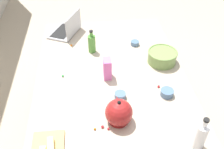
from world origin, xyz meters
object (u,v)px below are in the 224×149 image
object	(u,v)px
ramekin_small	(167,93)
butter_stick_left	(51,146)
mixing_bowl_large	(162,56)
ramekin_medium	(120,95)
bottle_vinegar	(201,136)
bottle_olive	(92,43)
laptop	(67,30)
ramekin_wide	(135,43)
kettle	(118,113)
candy_bag	(107,69)

from	to	relation	value
ramekin_small	butter_stick_left	bearing A→B (deg)	115.07
butter_stick_left	mixing_bowl_large	bearing A→B (deg)	-48.30
ramekin_small	ramekin_medium	distance (m)	0.34
bottle_vinegar	butter_stick_left	world-z (taller)	bottle_vinegar
bottle_vinegar	ramekin_medium	size ratio (longest dim) A/B	3.00
bottle_olive	butter_stick_left	xyz separation A→B (m)	(-0.99, 0.29, -0.05)
bottle_vinegar	bottle_olive	world-z (taller)	bottle_vinegar
laptop	ramekin_wide	bearing A→B (deg)	-112.94
mixing_bowl_large	ramekin_small	bearing A→B (deg)	170.93
laptop	bottle_vinegar	xyz separation A→B (m)	(-1.39, -0.81, 0.05)
kettle	ramekin_wide	distance (m)	0.92
butter_stick_left	ramekin_medium	distance (m)	0.60
laptop	ramekin_small	size ratio (longest dim) A/B	3.91
ramekin_small	candy_bag	xyz separation A→B (m)	(0.25, 0.41, 0.06)
bottle_olive	candy_bag	world-z (taller)	bottle_olive
ramekin_small	bottle_vinegar	bearing A→B (deg)	-171.54
laptop	bottle_vinegar	bearing A→B (deg)	-149.69
mixing_bowl_large	ramekin_small	distance (m)	0.40
mixing_bowl_large	bottle_olive	world-z (taller)	bottle_olive
laptop	mixing_bowl_large	distance (m)	0.98
ramekin_medium	ramekin_wide	world-z (taller)	ramekin_medium
laptop	ramekin_wide	distance (m)	0.68
candy_bag	mixing_bowl_large	bearing A→B (deg)	-72.73
mixing_bowl_large	candy_bag	world-z (taller)	candy_bag
bottle_olive	mixing_bowl_large	bearing A→B (deg)	-110.70
bottle_olive	ramekin_wide	size ratio (longest dim) A/B	2.76
bottle_vinegar	butter_stick_left	xyz separation A→B (m)	(0.07, 0.87, -0.06)
bottle_vinegar	mixing_bowl_large	bearing A→B (deg)	0.19
bottle_vinegar	ramekin_small	bearing A→B (deg)	8.46
bottle_olive	kettle	distance (m)	0.83
laptop	ramekin_medium	size ratio (longest dim) A/B	4.52
bottle_vinegar	ramekin_medium	distance (m)	0.62
kettle	ramekin_medium	size ratio (longest dim) A/B	2.58
ramekin_wide	mixing_bowl_large	bearing A→B (deg)	-147.26
bottle_vinegar	candy_bag	size ratio (longest dim) A/B	1.46
mixing_bowl_large	ramekin_small	size ratio (longest dim) A/B	2.57
candy_bag	bottle_olive	bearing A→B (deg)	15.74
kettle	butter_stick_left	bearing A→B (deg)	112.66
kettle	candy_bag	distance (m)	0.45
bottle_olive	ramekin_medium	xyz separation A→B (m)	(-0.60, -0.17, -0.06)
laptop	butter_stick_left	xyz separation A→B (m)	(-1.32, 0.06, -0.01)
mixing_bowl_large	ramekin_medium	size ratio (longest dim) A/B	2.97
ramekin_wide	ramekin_medium	bearing A→B (deg)	161.34
mixing_bowl_large	ramekin_medium	distance (m)	0.56
butter_stick_left	ramekin_wide	bearing A→B (deg)	-33.07
laptop	bottle_vinegar	size ratio (longest dim) A/B	1.51
mixing_bowl_large	butter_stick_left	bearing A→B (deg)	131.70
laptop	bottle_olive	world-z (taller)	laptop
ramekin_small	ramekin_wide	bearing A→B (deg)	9.83
butter_stick_left	ramekin_medium	world-z (taller)	butter_stick_left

